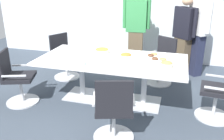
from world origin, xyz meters
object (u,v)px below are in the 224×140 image
at_px(office_chair_4, 17,80).
at_px(office_chair_3, 64,59).
at_px(conference_table, 112,66).
at_px(person_standing_0, 136,27).
at_px(office_chair_1, 221,94).
at_px(donut_platter, 159,57).
at_px(person_standing_1, 184,34).
at_px(snack_bowl_cookies, 167,64).
at_px(snack_bowl_pretzels, 126,56).
at_px(plate_stack, 79,63).
at_px(snack_bowl_chips_yellow, 102,50).
at_px(office_chair_0, 114,113).
at_px(office_chair_2, 161,63).
at_px(person_standing_2, 198,30).
at_px(napkin_pile, 66,56).

bearing_deg(office_chair_4, office_chair_3, 149.64).
distance_m(conference_table, person_standing_0, 1.71).
xyz_separation_m(office_chair_1, donut_platter, (-0.95, 0.39, 0.36)).
bearing_deg(person_standing_1, office_chair_1, 151.96).
xyz_separation_m(person_standing_0, person_standing_1, (1.03, -0.05, -0.09)).
relative_size(snack_bowl_cookies, snack_bowl_pretzels, 0.93).
bearing_deg(plate_stack, person_standing_1, 53.41).
relative_size(conference_table, snack_bowl_chips_yellow, 9.27).
bearing_deg(person_standing_0, conference_table, 82.07).
height_order(office_chair_3, office_chair_4, same).
distance_m(snack_bowl_chips_yellow, donut_platter, 1.01).
distance_m(office_chair_4, snack_bowl_chips_yellow, 1.52).
bearing_deg(snack_bowl_chips_yellow, office_chair_0, -66.29).
bearing_deg(plate_stack, office_chair_1, 7.57).
bearing_deg(snack_bowl_pretzels, office_chair_2, 62.52).
bearing_deg(donut_platter, office_chair_1, -22.15).
relative_size(person_standing_2, snack_bowl_chips_yellow, 7.22).
height_order(person_standing_1, snack_bowl_pretzels, person_standing_1).
distance_m(office_chair_0, donut_platter, 1.44).
distance_m(person_standing_2, napkin_pile, 2.81).
xyz_separation_m(person_standing_2, napkin_pile, (-2.13, -1.83, -0.19)).
height_order(office_chair_2, person_standing_1, person_standing_1).
relative_size(office_chair_0, napkin_pile, 5.36).
relative_size(office_chair_3, plate_stack, 4.20).
height_order(conference_table, snack_bowl_pretzels, snack_bowl_pretzels).
xyz_separation_m(office_chair_4, snack_bowl_chips_yellow, (1.23, 0.80, 0.39)).
relative_size(conference_table, donut_platter, 5.91).
distance_m(person_standing_2, snack_bowl_cookies, 1.88).
relative_size(office_chair_0, person_standing_1, 0.54).
bearing_deg(snack_bowl_chips_yellow, napkin_pile, -136.43).
bearing_deg(person_standing_2, plate_stack, 99.79).
height_order(person_standing_2, snack_bowl_chips_yellow, person_standing_2).
xyz_separation_m(office_chair_3, snack_bowl_chips_yellow, (0.99, -0.47, 0.39)).
relative_size(office_chair_4, person_standing_0, 0.50).
xyz_separation_m(office_chair_3, napkin_pile, (0.52, -0.92, 0.39)).
distance_m(office_chair_0, office_chair_3, 2.42).
height_order(conference_table, office_chair_3, office_chair_3).
height_order(office_chair_1, person_standing_2, person_standing_2).
height_order(office_chair_1, snack_bowl_chips_yellow, office_chair_1).
distance_m(person_standing_2, snack_bowl_chips_yellow, 2.16).
xyz_separation_m(snack_bowl_chips_yellow, donut_platter, (1.01, -0.02, -0.02)).
height_order(conference_table, office_chair_0, office_chair_0).
bearing_deg(snack_bowl_pretzels, office_chair_1, -6.56).
height_order(person_standing_2, snack_bowl_pretzels, person_standing_2).
distance_m(person_standing_1, snack_bowl_chips_yellow, 1.93).
bearing_deg(office_chair_0, office_chair_2, 62.31).
height_order(conference_table, office_chair_4, office_chair_4).
distance_m(office_chair_1, office_chair_3, 3.07).
height_order(conference_table, office_chair_2, office_chair_2).
bearing_deg(office_chair_3, office_chair_1, 100.33).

